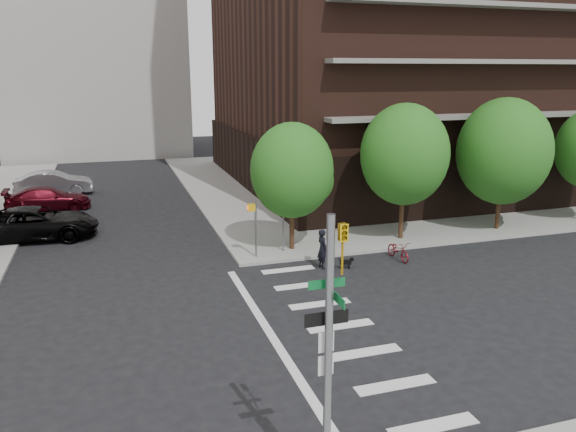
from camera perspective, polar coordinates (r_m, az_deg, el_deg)
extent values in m
plane|color=black|center=(19.20, -3.15, -12.28)|extent=(120.00, 120.00, 0.00)
cube|color=gray|center=(47.89, 13.72, 3.80)|extent=(39.00, 33.00, 0.15)
cube|color=silver|center=(15.48, 14.55, -19.97)|extent=(2.40, 0.50, 0.01)
cube|color=silver|center=(16.91, 10.83, -16.51)|extent=(2.40, 0.50, 0.01)
cube|color=silver|center=(18.45, 7.81, -13.57)|extent=(2.40, 0.50, 0.01)
cube|color=silver|center=(20.07, 5.32, -11.06)|extent=(2.40, 0.50, 0.01)
cube|color=silver|center=(21.75, 3.25, -8.92)|extent=(2.40, 0.50, 0.01)
cube|color=silver|center=(23.49, 1.50, -7.08)|extent=(2.40, 0.50, 0.01)
cube|color=silver|center=(25.26, 0.00, -5.49)|extent=(2.40, 0.50, 0.01)
cube|color=silver|center=(19.31, -1.68, -12.08)|extent=(0.30, 13.00, 0.01)
cube|color=black|center=(46.75, 10.92, 6.28)|extent=(25.50, 25.50, 4.00)
cylinder|color=#301E11|center=(27.42, 0.40, -1.02)|extent=(0.24, 0.24, 2.30)
sphere|color=#235B19|center=(26.82, 0.41, 4.65)|extent=(4.00, 4.00, 4.00)
cylinder|color=#301E11|center=(29.74, 11.45, 0.23)|extent=(0.24, 0.24, 2.60)
sphere|color=#235B19|center=(29.15, 11.76, 6.14)|extent=(4.50, 4.50, 4.50)
cylinder|color=#301E11|center=(33.07, 20.57, 0.75)|extent=(0.24, 0.24, 2.30)
sphere|color=#235B19|center=(32.51, 21.07, 6.14)|extent=(5.00, 5.00, 5.00)
cylinder|color=slate|center=(11.27, 4.10, -14.74)|extent=(0.16, 0.16, 6.00)
imported|color=gold|center=(10.44, 5.60, -3.42)|extent=(0.16, 0.20, 1.00)
cube|color=#0A5926|center=(10.71, 3.95, -6.88)|extent=(0.75, 0.02, 0.18)
cube|color=#0A5926|center=(10.73, 4.98, -8.30)|extent=(0.02, 0.75, 0.18)
cube|color=black|center=(10.96, 3.95, -10.34)|extent=(0.90, 0.02, 0.28)
cube|color=silver|center=(11.18, 3.90, -12.66)|extent=(0.32, 0.02, 0.42)
cube|color=silver|center=(11.42, 3.86, -14.90)|extent=(0.32, 0.02, 0.42)
cylinder|color=slate|center=(26.20, -3.29, -1.45)|extent=(0.10, 0.10, 2.60)
cube|color=gold|center=(25.87, -3.75, 0.86)|extent=(0.32, 0.25, 0.32)
cylinder|color=slate|center=(27.11, -0.47, -1.31)|extent=(0.08, 0.08, 2.20)
cube|color=gold|center=(26.74, -0.38, 0.46)|extent=(0.64, 0.02, 0.64)
imported|color=black|center=(32.35, -24.22, -0.70)|extent=(3.33, 6.44, 1.74)
imported|color=#460812|center=(38.93, -23.20, 1.63)|extent=(2.24, 5.21, 1.50)
imported|color=#929399|center=(43.55, -22.70, 3.10)|extent=(1.97, 5.29, 1.73)
imported|color=maroon|center=(26.98, 11.15, -3.43)|extent=(0.72, 1.79, 0.92)
imported|color=black|center=(25.29, 3.52, -3.34)|extent=(0.70, 0.50, 1.81)
cube|color=black|center=(25.42, 5.88, -4.69)|extent=(0.52, 0.25, 0.20)
cube|color=black|center=(25.44, 6.49, -4.40)|extent=(0.16, 0.14, 0.15)
cylinder|color=black|center=(25.59, 6.13, -5.06)|extent=(0.05, 0.05, 0.22)
cylinder|color=black|center=(25.39, 5.60, -5.20)|extent=(0.05, 0.05, 0.22)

